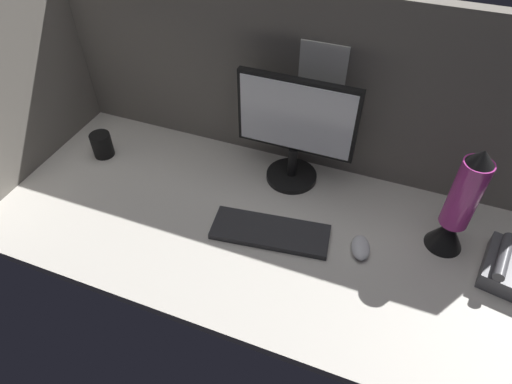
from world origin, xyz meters
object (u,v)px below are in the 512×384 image
Objects in this scene: monitor at (295,128)px; lava_lamp at (458,209)px; mouse at (361,247)px; mug_black_travel at (102,145)px; keyboard at (270,232)px.

lava_lamp is at bearing -13.82° from monitor.
mouse is (29.78, -24.69, -19.87)cm from monitor.
mouse is 29.60cm from lava_lamp.
mug_black_travel is (-100.42, 11.14, 2.92)cm from mouse.
mouse is 101.08cm from mug_black_travel.
mug_black_travel is at bearing -169.14° from monitor.
mug_black_travel is at bearing -179.79° from lava_lamp.
monitor reaches higher than keyboard.
monitor is at bearing 86.21° from keyboard.
keyboard is 3.85× the size of mouse.
mug_black_travel is at bearing 160.79° from keyboard.
mug_black_travel is at bearing 161.00° from mouse.
mouse is 0.26× the size of lava_lamp.
monitor reaches higher than mug_black_travel.
keyboard is 74.13cm from mug_black_travel.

